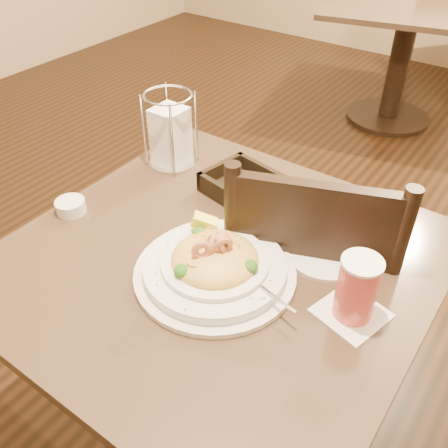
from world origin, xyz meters
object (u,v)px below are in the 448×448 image
Objects in this scene: main_table at (219,323)px; napkin_caddy at (171,134)px; dining_chair_near at (306,285)px; bread_basket at (245,188)px; drink_glass at (357,289)px; butter_ramekin at (71,206)px; dining_chair_far at (445,16)px; pasta_bowl at (215,264)px; side_plate at (324,255)px; background_table at (403,43)px.

napkin_caddy reaches higher than main_table.
bread_basket is at bearing -20.89° from dining_chair_near.
butter_ramekin is (-0.71, -0.10, -0.05)m from drink_glass.
main_table is 3.06m from dining_chair_far.
main_table is at bearing 118.27° from pasta_bowl.
dining_chair_far is 3.13m from butter_ramekin.
pasta_bowl is 0.25m from side_plate.
background_table is 0.68m from dining_chair_far.
background_table is 7.20× the size of drink_glass.
main_table is 0.35m from bread_basket.
dining_chair_near is 0.40m from pasta_bowl.
side_plate is at bearing -11.85° from napkin_caddy.
dining_chair_near is 1.00× the size of dining_chair_far.
dining_chair_far is 3.11m from drink_glass.
main_table is 2.34× the size of pasta_bowl.
dining_chair_near is 4.37× the size of napkin_caddy.
napkin_caddy is (-0.35, 0.25, 0.32)m from main_table.
bread_basket reaches higher than background_table.
background_table is 2.45m from butter_ramekin.
bread_basket is (-0.12, 0.29, -0.01)m from pasta_bowl.
dining_chair_far is 2.81m from napkin_caddy.
drink_glass is (0.19, -0.22, 0.29)m from dining_chair_near.
bread_basket is at bearing 110.66° from main_table.
drink_glass is (0.28, 0.07, 0.04)m from pasta_bowl.
drink_glass reaches higher than main_table.
butter_ramekin reaches higher than main_table.
pasta_bowl reaches higher than main_table.
dining_chair_near is at bearing -76.93° from background_table.
dining_chair_far is 3.13m from pasta_bowl.
main_table is at bearing -177.00° from drink_glass.
butter_ramekin is (-0.40, -0.08, 0.24)m from main_table.
dining_chair_near reaches higher than drink_glass.
side_plate is (0.54, -0.11, -0.09)m from napkin_caddy.
napkin_caddy is (0.03, -2.11, 0.32)m from background_table.
dining_chair_near is at bearing 73.19° from pasta_bowl.
napkin_caddy is 2.87× the size of butter_ramekin.
dining_chair_far reaches higher than bread_basket.
dining_chair_far is 4.15× the size of bread_basket.
bread_basket is (-0.40, 0.22, -0.05)m from drink_glass.
dining_chair_far reaches higher than background_table.
bread_basket is at bearing -82.37° from background_table.
pasta_bowl is (0.40, -2.41, 0.26)m from background_table.
pasta_bowl is at bearing 3.41° from butter_ramekin.
pasta_bowl is (0.36, -3.09, 0.25)m from dining_chair_far.
dining_chair_near is 4.15× the size of bread_basket.
side_plate is (0.08, -0.11, 0.22)m from dining_chair_near.
butter_ramekin is (-0.43, -0.03, -0.02)m from pasta_bowl.
napkin_caddy reaches higher than side_plate.
butter_ramekin reaches higher than background_table.
dining_chair_far is at bearing -102.23° from dining_chair_near.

